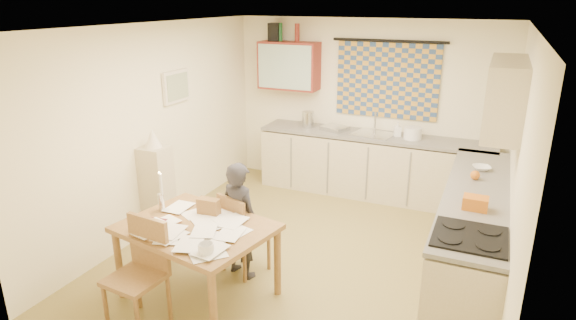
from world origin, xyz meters
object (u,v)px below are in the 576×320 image
at_px(person, 240,220).
at_px(shelf_stand, 158,191).
at_px(counter_back, 372,166).
at_px(stove, 463,286).
at_px(chair_far, 245,247).
at_px(counter_right, 472,233).
at_px(dining_table, 198,261).

relative_size(person, shelf_stand, 1.12).
height_order(person, shelf_stand, person).
bearing_deg(counter_back, stove, -61.63).
xyz_separation_m(chair_far, person, (-0.00, -0.07, 0.35)).
distance_m(stove, person, 2.18).
height_order(counter_right, person, person).
relative_size(counter_right, dining_table, 1.96).
relative_size(counter_right, chair_far, 3.34).
height_order(counter_right, dining_table, counter_right).
distance_m(dining_table, person, 0.59).
xyz_separation_m(counter_back, chair_far, (-0.70, -2.58, -0.18)).
xyz_separation_m(counter_right, dining_table, (-2.36, -1.50, -0.07)).
bearing_deg(shelf_stand, counter_back, 47.28).
xyz_separation_m(stove, shelf_stand, (-3.54, 0.48, 0.09)).
distance_m(counter_back, shelf_stand, 3.05).
xyz_separation_m(dining_table, person, (0.18, 0.50, 0.24)).
xyz_separation_m(counter_back, stove, (1.47, -2.72, 0.02)).
bearing_deg(counter_back, person, -104.88).
bearing_deg(counter_right, person, -155.37).
distance_m(chair_far, person, 0.35).
height_order(counter_right, chair_far, counter_right).
xyz_separation_m(chair_far, shelf_stand, (-1.37, 0.34, 0.28)).
bearing_deg(chair_far, counter_back, -85.42).
distance_m(counter_right, dining_table, 2.80).
bearing_deg(chair_far, stove, -163.93).
height_order(counter_back, chair_far, counter_back).
height_order(chair_far, shelf_stand, shelf_stand).
bearing_deg(dining_table, shelf_stand, 153.20).
bearing_deg(dining_table, person, 81.07).
height_order(counter_back, dining_table, counter_back).
height_order(dining_table, person, person).
distance_m(stove, chair_far, 2.19).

